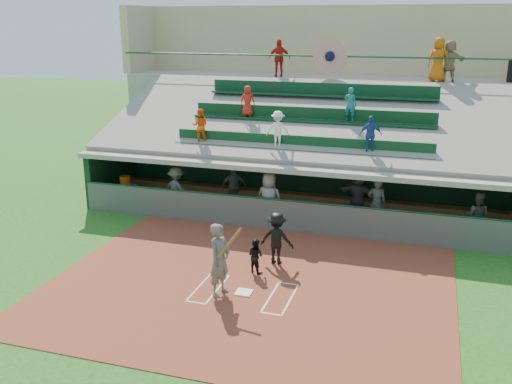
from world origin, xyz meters
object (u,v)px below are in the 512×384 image
(batter_at_plate, at_px, (220,259))
(white_table, at_px, (125,194))
(catcher, at_px, (255,256))
(home_plate, at_px, (244,292))
(water_cooler, at_px, (125,181))

(batter_at_plate, distance_m, white_table, 9.13)
(batter_at_plate, distance_m, catcher, 1.76)
(home_plate, bearing_deg, catcher, 94.07)
(batter_at_plate, xyz_separation_m, water_cooler, (-6.44, 6.34, -0.09))
(white_table, bearing_deg, batter_at_plate, -60.45)
(batter_at_plate, xyz_separation_m, white_table, (-6.49, 6.39, -0.64))
(catcher, bearing_deg, batter_at_plate, 95.43)
(home_plate, xyz_separation_m, white_table, (-7.07, 6.14, 0.35))
(batter_at_plate, bearing_deg, white_table, 135.45)
(home_plate, xyz_separation_m, batter_at_plate, (-0.58, -0.24, 0.99))
(batter_at_plate, relative_size, white_table, 2.54)
(catcher, relative_size, white_table, 1.30)
(home_plate, xyz_separation_m, water_cooler, (-7.02, 6.10, 0.90))
(home_plate, bearing_deg, batter_at_plate, -157.29)
(home_plate, height_order, white_table, white_table)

